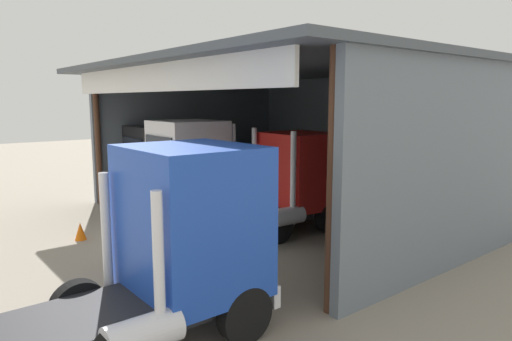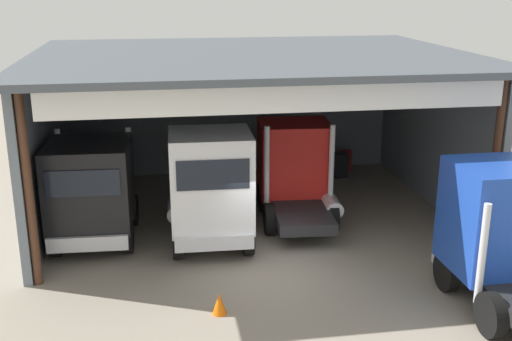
% 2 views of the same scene
% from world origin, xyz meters
% --- Properties ---
extents(ground_plane, '(80.00, 80.00, 0.00)m').
position_xyz_m(ground_plane, '(0.00, 0.00, 0.00)').
color(ground_plane, gray).
rests_on(ground_plane, ground).
extents(workshop_shed, '(14.17, 11.12, 5.64)m').
position_xyz_m(workshop_shed, '(0.00, 5.68, 3.91)').
color(workshop_shed, slate).
rests_on(workshop_shed, ground).
extents(truck_black_left_bay, '(2.65, 4.75, 3.44)m').
position_xyz_m(truck_black_left_bay, '(-5.23, 2.66, 1.77)').
color(truck_black_left_bay, black).
rests_on(truck_black_left_bay, ground).
extents(truck_white_yard_outside, '(2.60, 4.45, 3.68)m').
position_xyz_m(truck_white_yard_outside, '(-1.66, 1.85, 1.93)').
color(truck_white_yard_outside, white).
rests_on(truck_white_yard_outside, ground).
extents(truck_red_right_bay, '(2.62, 4.61, 3.46)m').
position_xyz_m(truck_red_right_bay, '(1.45, 3.91, 1.71)').
color(truck_red_right_bay, red).
rests_on(truck_red_right_bay, ground).
extents(truck_blue_center_right_bay, '(2.60, 4.76, 3.56)m').
position_xyz_m(truck_blue_center_right_bay, '(5.33, -2.69, 1.85)').
color(truck_blue_center_right_bay, '#1E47B7').
rests_on(truck_blue_center_right_bay, ground).
extents(oil_drum, '(0.58, 0.58, 0.87)m').
position_xyz_m(oil_drum, '(4.76, 8.97, 0.44)').
color(oil_drum, '#B21E19').
rests_on(oil_drum, ground).
extents(tool_cart, '(0.90, 0.60, 1.00)m').
position_xyz_m(tool_cart, '(4.18, 8.22, 0.50)').
color(tool_cart, black).
rests_on(tool_cart, ground).
extents(traffic_cone, '(0.36, 0.36, 0.56)m').
position_xyz_m(traffic_cone, '(-1.84, -2.25, 0.28)').
color(traffic_cone, orange).
rests_on(traffic_cone, ground).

